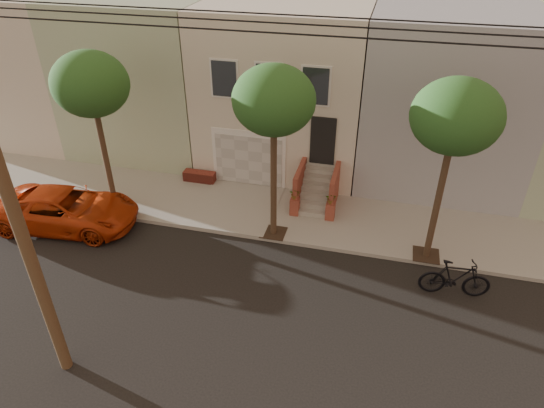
# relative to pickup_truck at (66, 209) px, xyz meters

# --- Properties ---
(ground) EXTENTS (90.00, 90.00, 0.00)m
(ground) POSITION_rel_pickup_truck_xyz_m (6.79, -2.66, -0.74)
(ground) COLOR black
(ground) RESTS_ON ground
(sidewalk) EXTENTS (40.00, 3.70, 0.15)m
(sidewalk) POSITION_rel_pickup_truck_xyz_m (6.79, 2.69, -0.67)
(sidewalk) COLOR gray
(sidewalk) RESTS_ON ground
(house_row) EXTENTS (33.10, 11.70, 7.00)m
(house_row) POSITION_rel_pickup_truck_xyz_m (6.79, 8.52, 2.90)
(house_row) COLOR beige
(house_row) RESTS_ON sidewalk
(tree_left) EXTENTS (2.70, 2.57, 6.30)m
(tree_left) POSITION_rel_pickup_truck_xyz_m (1.29, 1.24, 4.51)
(tree_left) COLOR #2D2116
(tree_left) RESTS_ON sidewalk
(tree_mid) EXTENTS (2.70, 2.57, 6.30)m
(tree_mid) POSITION_rel_pickup_truck_xyz_m (7.79, 1.24, 4.51)
(tree_mid) COLOR #2D2116
(tree_mid) RESTS_ON sidewalk
(tree_right) EXTENTS (2.70, 2.57, 6.30)m
(tree_right) POSITION_rel_pickup_truck_xyz_m (13.29, 1.24, 4.51)
(tree_right) COLOR #2D2116
(tree_right) RESTS_ON sidewalk
(pickup_truck) EXTENTS (5.56, 2.99, 1.48)m
(pickup_truck) POSITION_rel_pickup_truck_xyz_m (0.00, 0.00, 0.00)
(pickup_truck) COLOR #AE300D
(pickup_truck) RESTS_ON ground
(motorcycle) EXTENTS (2.24, 0.83, 1.32)m
(motorcycle) POSITION_rel_pickup_truck_xyz_m (14.05, -0.43, -0.08)
(motorcycle) COLOR black
(motorcycle) RESTS_ON ground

